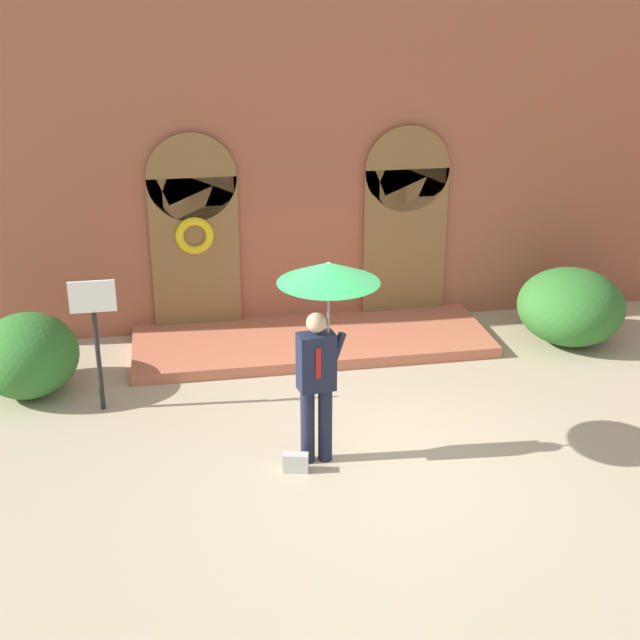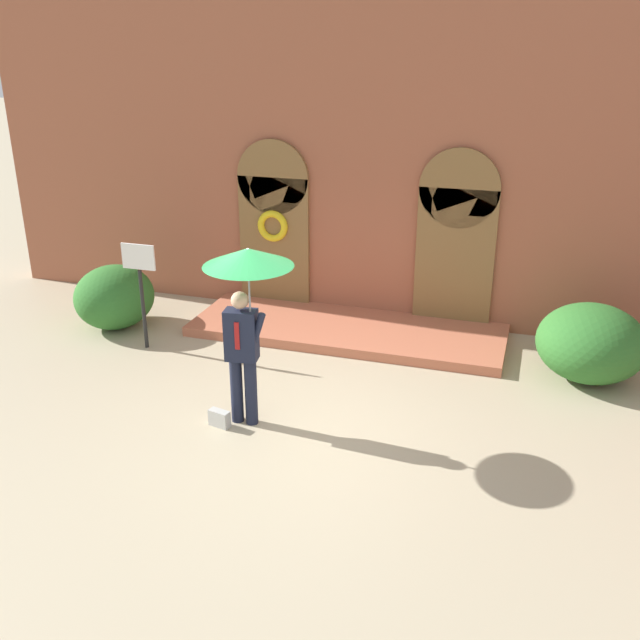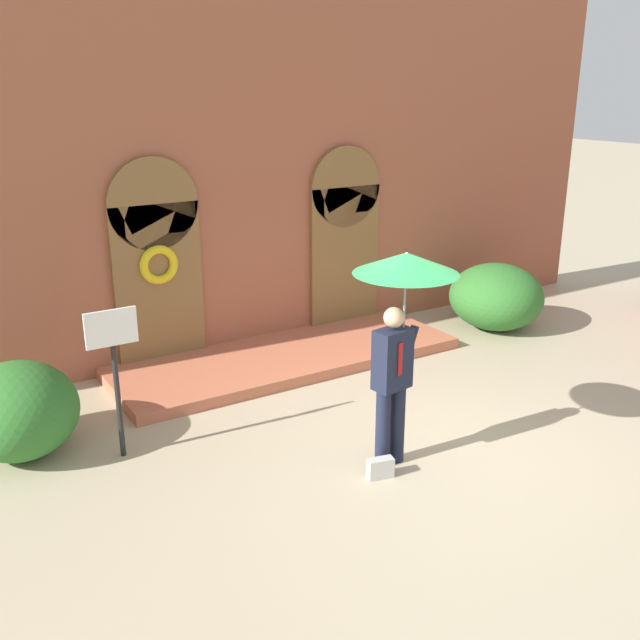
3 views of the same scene
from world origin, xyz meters
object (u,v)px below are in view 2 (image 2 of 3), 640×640
at_px(handbag, 219,418).
at_px(sign_post, 140,279).
at_px(person_with_umbrella, 246,284).
at_px(shrub_left, 114,297).
at_px(shrub_right, 591,343).

relative_size(handbag, sign_post, 0.16).
distance_m(person_with_umbrella, shrub_left, 4.42).
bearing_deg(sign_post, person_with_umbrella, -33.97).
relative_size(shrub_left, shrub_right, 0.89).
bearing_deg(sign_post, shrub_left, 146.13).
xyz_separation_m(shrub_left, shrub_right, (7.67, 0.35, 0.02)).
xyz_separation_m(person_with_umbrella, handbag, (-0.37, -0.20, -1.80)).
relative_size(person_with_umbrella, shrub_left, 1.67).
height_order(person_with_umbrella, shrub_right, person_with_umbrella).
height_order(handbag, shrub_left, shrub_left).
bearing_deg(shrub_right, person_with_umbrella, -147.21).
bearing_deg(handbag, shrub_right, 45.47).
relative_size(sign_post, shrub_left, 1.22).
xyz_separation_m(handbag, shrub_right, (4.55, 2.90, 0.45)).
bearing_deg(shrub_right, sign_post, -171.70).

